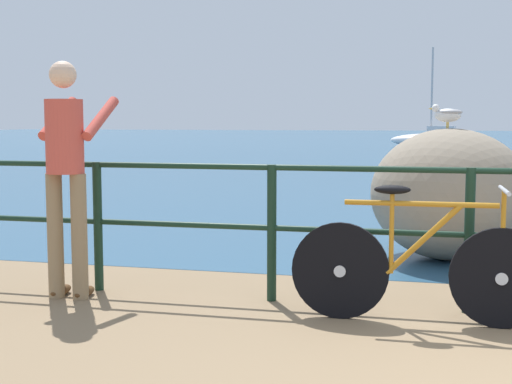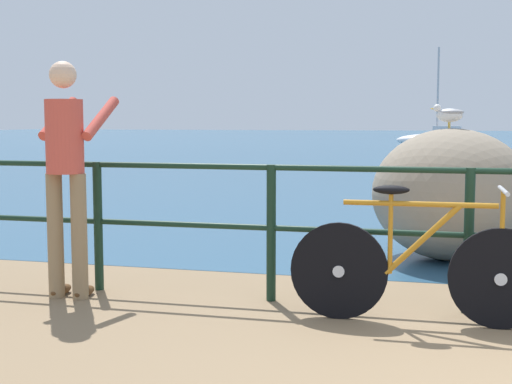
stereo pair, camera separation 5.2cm
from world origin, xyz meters
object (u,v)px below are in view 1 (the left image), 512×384
breakwater_boulder_main (449,194)px  sailboat (435,139)px  bicycle (420,266)px  person_at_railing (67,168)px  seagull (447,114)px

breakwater_boulder_main → sailboat: sailboat is taller
bicycle → person_at_railing: (-2.59, 0.07, 0.60)m
seagull → sailboat: (0.12, 29.09, -0.98)m
breakwater_boulder_main → sailboat: bearing=89.8°
person_at_railing → breakwater_boulder_main: person_at_railing is taller
seagull → sailboat: size_ratio=0.07×
bicycle → sailboat: size_ratio=0.35×
bicycle → seagull: bearing=84.1°
breakwater_boulder_main → seagull: bearing=127.4°
sailboat → seagull: bearing=97.9°
bicycle → breakwater_boulder_main: breakwater_boulder_main is taller
person_at_railing → sailboat: bearing=-5.1°
person_at_railing → seagull: bearing=-50.2°
person_at_railing → sailboat: 31.54m
seagull → sailboat: bearing=-72.6°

